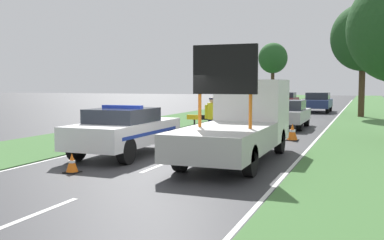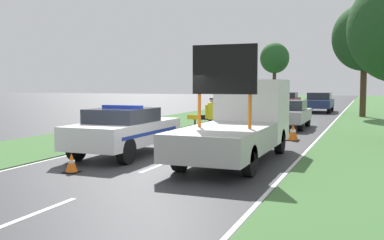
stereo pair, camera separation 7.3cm
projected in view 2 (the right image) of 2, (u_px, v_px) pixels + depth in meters
ground_plane at (155, 167)px, 12.19m from camera, size 160.00×160.00×0.00m
lane_markings at (285, 117)px, 30.84m from camera, size 7.02×72.30×0.01m
grass_verge_left at (206, 115)px, 32.83m from camera, size 4.34×120.00×0.03m
grass_verge_right at (374, 119)px, 28.63m from camera, size 4.34×120.00×0.03m
police_car at (125, 130)px, 14.15m from camera, size 1.93×4.52×1.60m
work_truck at (242, 121)px, 13.66m from camera, size 2.08×6.30×3.30m
road_barrier at (225, 120)px, 18.31m from camera, size 3.30×0.08×0.97m
police_officer at (213, 115)px, 17.82m from camera, size 0.62×0.39×1.73m
pedestrian_civilian at (241, 117)px, 17.26m from camera, size 0.60×0.38×1.68m
traffic_cone_near_police at (201, 131)px, 18.19m from camera, size 0.53×0.53×0.73m
traffic_cone_centre_front at (293, 132)px, 17.92m from camera, size 0.49×0.49×0.68m
traffic_cone_near_truck at (72, 163)px, 11.44m from camera, size 0.36×0.36×0.50m
queued_car_sedan_silver at (290, 113)px, 22.95m from camera, size 1.70×4.16×1.43m
queued_car_sedan_black at (257, 106)px, 30.42m from camera, size 1.79×4.35×1.46m
queued_car_hatch_blue at (320, 102)px, 35.75m from camera, size 1.94×4.63×1.56m
queued_car_wagon_maroon at (288, 100)px, 41.98m from camera, size 1.90×3.96×1.46m
roadside_tree_near_left at (365, 38)px, 30.04m from camera, size 4.28×4.28×7.62m
roadside_tree_mid_left at (275, 59)px, 48.63m from camera, size 3.14×3.14×6.69m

